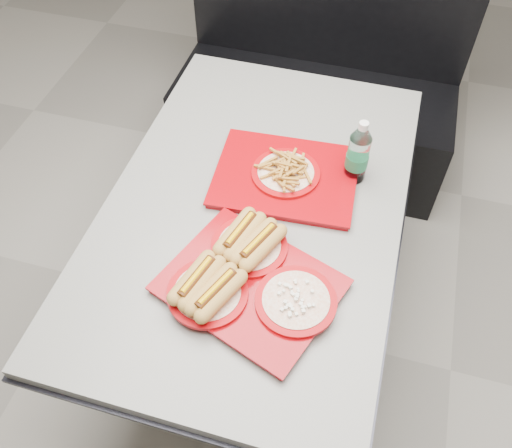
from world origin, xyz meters
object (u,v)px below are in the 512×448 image
(tray_far, at_px, (286,174))
(booth_bench, at_px, (317,86))
(tray_near, at_px, (245,277))
(water_bottle, at_px, (358,155))
(diner_table, at_px, (255,236))

(tray_far, bearing_deg, booth_bench, 93.97)
(tray_near, xyz_separation_m, water_bottle, (0.22, 0.49, 0.06))
(diner_table, bearing_deg, tray_near, -78.93)
(tray_near, height_order, water_bottle, water_bottle)
(booth_bench, bearing_deg, tray_far, -86.03)
(diner_table, height_order, tray_far, tray_far)
(diner_table, xyz_separation_m, tray_near, (0.06, -0.29, 0.20))
(diner_table, distance_m, booth_bench, 1.11)
(diner_table, distance_m, water_bottle, 0.43)
(booth_bench, bearing_deg, diner_table, -90.00)
(booth_bench, xyz_separation_m, tray_near, (0.06, -1.39, 0.38))
(booth_bench, relative_size, tray_far, 2.87)
(tray_near, relative_size, water_bottle, 2.38)
(booth_bench, distance_m, tray_near, 1.44)
(tray_near, bearing_deg, diner_table, 101.07)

